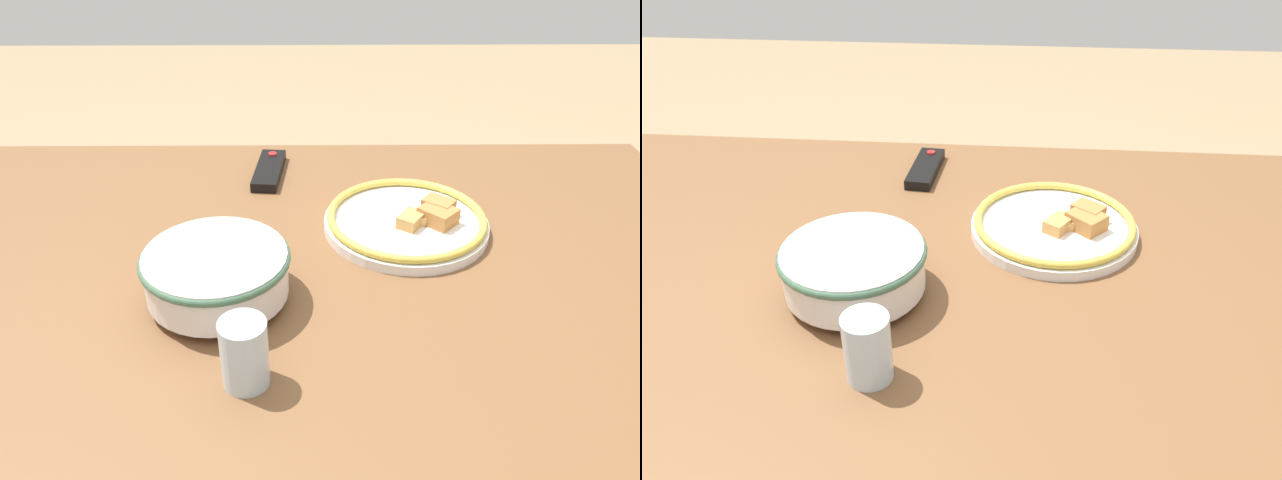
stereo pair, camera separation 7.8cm
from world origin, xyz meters
TOP-DOWN VIEW (x-y plane):
  - dining_table at (0.00, 0.00)m, footprint 1.53×0.98m
  - noodle_bowl at (-0.11, -0.08)m, footprint 0.22×0.22m
  - food_plate at (0.20, 0.12)m, footprint 0.29×0.29m
  - tv_remote at (-0.05, 0.34)m, footprint 0.06×0.17m
  - drinking_glass at (-0.05, -0.25)m, footprint 0.06×0.06m

SIDE VIEW (x-z plane):
  - dining_table at x=0.00m, z-range 0.29..1.03m
  - tv_remote at x=-0.05m, z-range 0.73..0.76m
  - food_plate at x=0.20m, z-range 0.73..0.78m
  - drinking_glass at x=-0.05m, z-range 0.73..0.83m
  - noodle_bowl at x=-0.11m, z-range 0.74..0.83m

